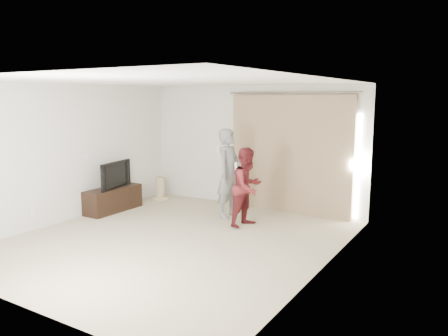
{
  "coord_description": "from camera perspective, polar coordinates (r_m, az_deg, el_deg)",
  "views": [
    {
      "loc": [
        4.33,
        -5.51,
        2.35
      ],
      "look_at": [
        0.24,
        1.2,
        1.07
      ],
      "focal_mm": 35.0,
      "sensor_mm": 36.0,
      "label": 1
    }
  ],
  "objects": [
    {
      "name": "tv",
      "position": [
        9.3,
        -14.41,
        -0.83
      ],
      "size": [
        0.29,
        0.97,
        0.55
      ],
      "primitive_type": "imported",
      "rotation": [
        0.0,
        0.0,
        1.75
      ],
      "color": "black",
      "rests_on": "tv_console"
    },
    {
      "name": "tv_console",
      "position": [
        9.41,
        -14.28,
        -3.98
      ],
      "size": [
        0.44,
        1.28,
        0.49
      ],
      "primitive_type": "cube",
      "color": "black",
      "rests_on": "ground"
    },
    {
      "name": "curtain",
      "position": [
        8.95,
        8.67,
        1.76
      ],
      "size": [
        2.8,
        0.11,
        2.46
      ],
      "color": "tan",
      "rests_on": "ground"
    },
    {
      "name": "scratching_post",
      "position": [
        10.25,
        -8.34,
        -2.91
      ],
      "size": [
        0.39,
        0.39,
        0.52
      ],
      "color": "tan",
      "rests_on": "ground"
    },
    {
      "name": "ceiling",
      "position": [
        7.02,
        -6.91,
        11.21
      ],
      "size": [
        5.0,
        5.5,
        0.01
      ],
      "primitive_type": "cube",
      "color": "white",
      "rests_on": "wall_back"
    },
    {
      "name": "floor",
      "position": [
        7.39,
        -6.52,
        -9.36
      ],
      "size": [
        5.5,
        5.5,
        0.0
      ],
      "primitive_type": "plane",
      "color": "beige",
      "rests_on": "ground"
    },
    {
      "name": "person_woman",
      "position": [
        7.99,
        3.08,
        -2.5
      ],
      "size": [
        0.68,
        0.8,
        1.45
      ],
      "color": "maroon",
      "rests_on": "ground"
    },
    {
      "name": "wall_left",
      "position": [
        8.84,
        -19.58,
        1.87
      ],
      "size": [
        0.04,
        5.5,
        2.6
      ],
      "color": "silver",
      "rests_on": "ground"
    },
    {
      "name": "wall_back",
      "position": [
        9.39,
        3.7,
        2.79
      ],
      "size": [
        5.0,
        0.04,
        2.6
      ],
      "primitive_type": "cube",
      "color": "silver",
      "rests_on": "ground"
    },
    {
      "name": "person_man",
      "position": [
        8.55,
        0.64,
        -0.7
      ],
      "size": [
        0.44,
        0.65,
        1.75
      ],
      "color": "slate",
      "rests_on": "ground"
    }
  ]
}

